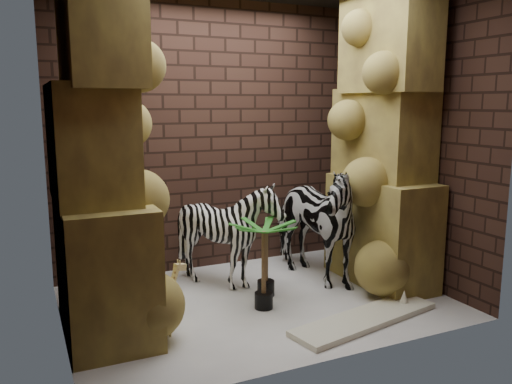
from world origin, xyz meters
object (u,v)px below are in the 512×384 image
surfboard (365,319)px  zebra_left (228,239)px  zebra_right (309,212)px  palm_back (264,265)px  palm_front (266,259)px  giraffe_toy (158,301)px

surfboard → zebra_left: bearing=108.6°
zebra_right → palm_back: size_ratio=1.80×
zebra_right → zebra_left: (-0.86, 0.16, -0.24)m
palm_front → palm_back: 0.33m
palm_front → palm_back: (-0.16, -0.29, 0.04)m
zebra_right → palm_front: 0.75m
palm_back → surfboard: palm_back is taller
zebra_left → giraffe_toy: (-0.95, -0.87, -0.19)m
zebra_right → zebra_left: bearing=162.0°
zebra_left → zebra_right: bearing=-3.0°
zebra_left → giraffe_toy: 1.30m
zebra_right → surfboard: 1.36m
palm_front → zebra_right: bearing=19.9°
palm_back → surfboard: 1.01m
palm_front → palm_back: palm_back is taller
zebra_left → palm_front: size_ratio=1.50×
giraffe_toy → surfboard: 1.78m
surfboard → palm_back: bearing=125.1°
zebra_left → surfboard: 1.58m
zebra_left → giraffe_toy: bearing=-130.0°
surfboard → giraffe_toy: bearing=154.2°
zebra_left → surfboard: (0.76, -1.31, -0.48)m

